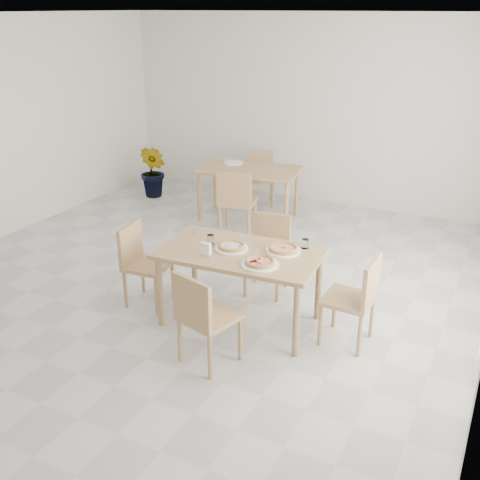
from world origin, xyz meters
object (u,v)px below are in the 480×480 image
at_px(chair_west, 141,259).
at_px(tumbler_b, 305,244).
at_px(pizza_mushroom, 232,246).
at_px(potted_plant, 154,171).
at_px(pizza_margherita, 283,248).
at_px(plate_empty, 234,163).
at_px(second_table, 249,175).
at_px(pizza_pepperoni, 260,262).
at_px(chair_back_s, 236,199).
at_px(chair_east, 358,295).
at_px(plate_mushroom, 232,248).
at_px(plate_pepperoni, 260,264).
at_px(napkin_holder, 206,249).
at_px(plate_margherita, 283,251).
at_px(chair_south, 202,314).
at_px(chair_back_n, 261,174).
at_px(main_table, 240,259).
at_px(chair_north, 268,248).
at_px(tumbler_a, 211,239).

height_order(chair_west, tumbler_b, chair_west).
distance_m(pizza_mushroom, potted_plant, 4.07).
relative_size(pizza_margherita, plate_empty, 1.28).
relative_size(chair_west, second_table, 0.56).
height_order(pizza_pepperoni, chair_back_s, chair_back_s).
height_order(pizza_pepperoni, plate_empty, pizza_pepperoni).
relative_size(chair_east, second_table, 0.57).
bearing_deg(second_table, plate_mushroom, -76.25).
height_order(chair_west, chair_east, chair_east).
distance_m(plate_mushroom, plate_pepperoni, 0.43).
bearing_deg(chair_back_s, napkin_holder, 96.77).
distance_m(plate_margherita, potted_plant, 4.30).
bearing_deg(pizza_pepperoni, pizza_mushroom, 153.14).
bearing_deg(pizza_mushroom, plate_pepperoni, -26.86).
distance_m(plate_margherita, napkin_holder, 0.72).
relative_size(chair_west, plate_pepperoni, 2.49).
height_order(second_table, potted_plant, potted_plant).
relative_size(plate_margherita, pizza_pepperoni, 0.95).
distance_m(plate_pepperoni, pizza_margherita, 0.37).
relative_size(chair_south, chair_back_n, 1.07).
bearing_deg(plate_empty, chair_east, -45.36).
distance_m(plate_empty, potted_plant, 1.50).
height_order(main_table, chair_back_s, chair_back_s).
bearing_deg(potted_plant, plate_margherita, -38.49).
xyz_separation_m(chair_south, pizza_margherita, (0.31, 0.97, 0.28)).
bearing_deg(chair_south, napkin_holder, -47.30).
relative_size(tumbler_b, chair_back_n, 0.11).
relative_size(chair_south, potted_plant, 1.01).
bearing_deg(plate_mushroom, second_table, 112.87).
bearing_deg(chair_north, pizza_mushroom, -101.57).
xyz_separation_m(pizza_margherita, plate_empty, (-1.89, 2.61, -0.02)).
relative_size(pizza_margherita, pizza_pepperoni, 1.03).
xyz_separation_m(main_table, potted_plant, (-2.99, 2.84, -0.24)).
relative_size(pizza_pepperoni, potted_plant, 0.40).
distance_m(chair_west, second_table, 2.74).
distance_m(tumbler_b, plate_empty, 3.18).
relative_size(chair_south, tumbler_b, 9.65).
xyz_separation_m(plate_margherita, pizza_pepperoni, (-0.07, -0.37, 0.02)).
distance_m(chair_east, pizza_mushroom, 1.24).
distance_m(plate_margherita, plate_empty, 3.22).
relative_size(pizza_mushroom, chair_back_n, 0.38).
distance_m(pizza_margherita, potted_plant, 4.30).
relative_size(chair_east, tumbler_a, 9.60).
bearing_deg(plate_pepperoni, plate_mushroom, 153.14).
xyz_separation_m(tumbler_b, chair_back_s, (-1.55, 1.58, -0.26)).
height_order(pizza_pepperoni, second_table, pizza_pepperoni).
bearing_deg(napkin_holder, chair_east, 14.67).
relative_size(chair_south, plate_margherita, 2.66).
distance_m(pizza_margherita, chair_back_n, 3.63).
bearing_deg(pizza_pepperoni, chair_back_n, 114.90).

